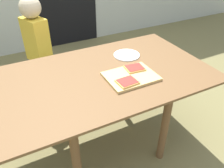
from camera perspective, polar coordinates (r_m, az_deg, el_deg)
name	(u,v)px	position (r m, az deg, el deg)	size (l,w,h in m)	color
ground_plane	(104,142)	(2.07, -2.08, -14.18)	(16.00, 16.00, 0.00)	olive
dining_table	(102,86)	(1.68, -2.50, -0.53)	(1.57, 0.92, 0.69)	brown
cutting_board	(131,76)	(1.59, 4.67, 1.89)	(0.34, 0.27, 0.02)	tan
pizza_slice_far_right	(135,68)	(1.66, 5.64, 3.99)	(0.14, 0.12, 0.01)	#D99E50
pizza_slice_near_left	(127,82)	(1.51, 3.81, 0.57)	(0.14, 0.12, 0.01)	#D99E50
plate_white_right	(127,55)	(1.88, 3.65, 7.19)	(0.21, 0.21, 0.01)	white
child_left	(38,48)	(2.24, -17.88, 8.56)	(0.22, 0.27, 1.10)	#2C3440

